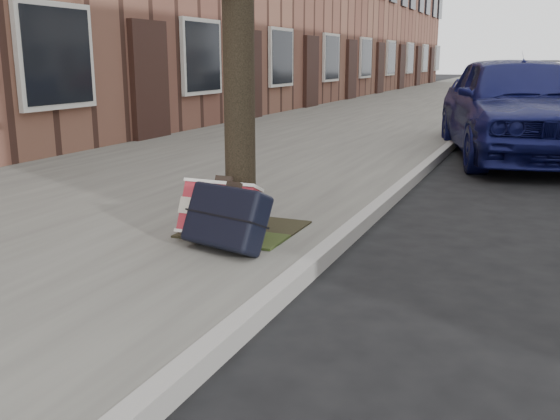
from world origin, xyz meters
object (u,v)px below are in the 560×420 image
at_px(suitcase_red, 219,211).
at_px(car_near_front, 516,106).
at_px(car_near_mid, 540,89).
at_px(suitcase_navy, 226,217).

relative_size(suitcase_red, car_near_front, 0.13).
bearing_deg(car_near_mid, suitcase_navy, -77.48).
relative_size(suitcase_red, suitcase_navy, 0.93).
height_order(suitcase_red, car_near_mid, car_near_mid).
bearing_deg(car_near_front, car_near_mid, 73.81).
height_order(suitcase_navy, car_near_mid, car_near_mid).
xyz_separation_m(suitcase_navy, car_near_front, (1.62, 6.21, 0.42)).
distance_m(suitcase_navy, car_near_front, 6.43).
distance_m(suitcase_red, car_near_mid, 14.30).
bearing_deg(suitcase_red, suitcase_navy, -49.49).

